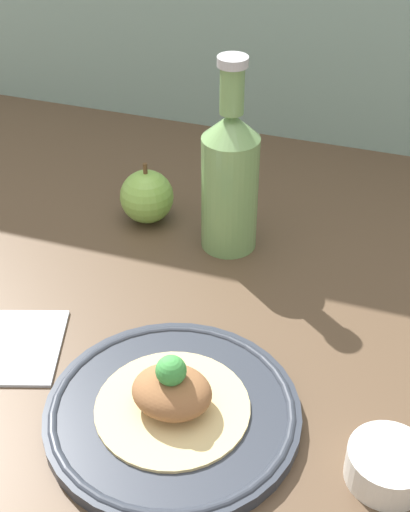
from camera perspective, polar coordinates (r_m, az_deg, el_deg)
The scene contains 6 objects.
ground_plane at distance 92.84cm, azimuth -1.14°, elevation -5.51°, with size 180.00×110.00×4.00cm, color brown.
plate at distance 78.42cm, azimuth -2.60°, elevation -12.39°, with size 27.69×27.69×1.90cm.
plated_food at distance 76.35cm, azimuth -2.66°, elevation -11.00°, with size 16.69×16.69×7.37cm.
cider_bottle at distance 97.72cm, azimuth 2.05°, elevation 6.34°, with size 7.92×7.92×28.03cm.
apple at distance 107.21cm, azimuth -4.68°, elevation 4.76°, with size 8.08×8.08×9.63cm.
dipping_bowl at distance 75.13cm, azimuth 14.42°, elevation -15.90°, with size 8.29×8.29×3.67cm.
Camera 1 is at (24.07, -64.97, 59.80)cm, focal length 50.00 mm.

